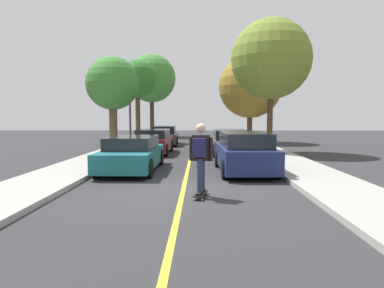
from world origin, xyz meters
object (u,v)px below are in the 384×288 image
at_px(parked_car_left_far, 164,135).
at_px(street_tree_left_far, 152,79).
at_px(parked_car_right_near, 229,142).
at_px(street_tree_left_nearest, 113,84).
at_px(street_tree_left_near, 137,79).
at_px(skateboard, 201,194).
at_px(parked_car_left_near, 153,142).
at_px(street_tree_right_near, 250,87).
at_px(parked_car_right_nearest, 244,152).
at_px(street_tree_right_nearest, 271,59).
at_px(streetlamp, 130,99).
at_px(parked_car_left_nearest, 132,154).
at_px(skateboarder, 201,154).

relative_size(parked_car_left_far, street_tree_left_far, 0.58).
xyz_separation_m(parked_car_right_near, street_tree_left_nearest, (-6.22, 0.35, 3.06)).
bearing_deg(street_tree_left_near, skateboard, -75.12).
xyz_separation_m(parked_car_left_near, street_tree_left_nearest, (-2.19, 0.24, 3.05)).
distance_m(parked_car_left_far, skateboard, 15.79).
bearing_deg(street_tree_right_near, parked_car_right_near, -105.49).
height_order(parked_car_left_far, street_tree_left_nearest, street_tree_left_nearest).
xyz_separation_m(parked_car_right_nearest, street_tree_left_far, (-6.22, 21.53, 4.93)).
distance_m(parked_car_right_near, street_tree_left_far, 17.45).
bearing_deg(parked_car_right_nearest, skateboard, -112.16).
height_order(parked_car_right_near, street_tree_right_nearest, street_tree_right_nearest).
relative_size(parked_car_left_near, streetlamp, 0.83).
xyz_separation_m(parked_car_right_near, street_tree_left_far, (-6.22, 15.52, 5.01)).
bearing_deg(street_tree_right_near, street_tree_right_nearest, -90.00).
bearing_deg(parked_car_left_nearest, street_tree_left_near, 99.24).
bearing_deg(parked_car_right_near, street_tree_left_near, 128.58).
bearing_deg(parked_car_left_near, street_tree_right_nearest, 3.31).
bearing_deg(skateboard, parked_car_right_near, 81.05).
bearing_deg(parked_car_right_nearest, skateboarder, -112.07).
xyz_separation_m(parked_car_right_nearest, skateboarder, (-1.55, -3.83, 0.36)).
distance_m(parked_car_right_near, street_tree_left_near, 10.79).
bearing_deg(skateboard, parked_car_left_nearest, 121.01).
bearing_deg(street_tree_right_nearest, street_tree_left_far, 119.20).
bearing_deg(skateboard, street_tree_left_nearest, 114.73).
xyz_separation_m(street_tree_left_far, skateboard, (4.68, -25.32, -5.55)).
relative_size(parked_car_right_near, skateboard, 5.39).
relative_size(parked_car_left_nearest, parked_car_left_near, 1.07).
distance_m(parked_car_left_far, street_tree_right_nearest, 9.25).
bearing_deg(street_tree_left_nearest, street_tree_left_far, 90.00).
distance_m(street_tree_left_near, skateboard, 18.80).
height_order(street_tree_right_near, skateboarder, street_tree_right_near).
relative_size(parked_car_left_nearest, skateboard, 5.15).
distance_m(parked_car_left_nearest, skateboard, 4.85).
bearing_deg(parked_car_left_far, streetlamp, -119.69).
height_order(street_tree_left_nearest, street_tree_left_near, street_tree_left_near).
distance_m(parked_car_left_near, streetlamp, 3.95).
relative_size(parked_car_right_near, street_tree_left_nearest, 0.93).
distance_m(parked_car_right_nearest, skateboarder, 4.14).
xyz_separation_m(street_tree_left_nearest, street_tree_left_near, (0.00, 7.45, 1.04)).
bearing_deg(street_tree_right_near, skateboard, -101.91).
bearing_deg(parked_car_left_far, skateboarder, -80.98).
relative_size(parked_car_right_nearest, street_tree_left_nearest, 0.82).
relative_size(parked_car_left_near, parked_car_right_near, 0.90).
distance_m(parked_car_right_near, skateboarder, 9.97).
bearing_deg(street_tree_right_near, parked_car_left_near, -128.56).
bearing_deg(street_tree_right_nearest, skateboarder, -109.96).
height_order(parked_car_right_nearest, skateboard, parked_car_right_nearest).
height_order(parked_car_left_near, skateboarder, skateboarder).
distance_m(parked_car_left_near, street_tree_right_nearest, 7.60).
xyz_separation_m(parked_car_left_near, street_tree_left_far, (-2.19, 15.41, 4.99)).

